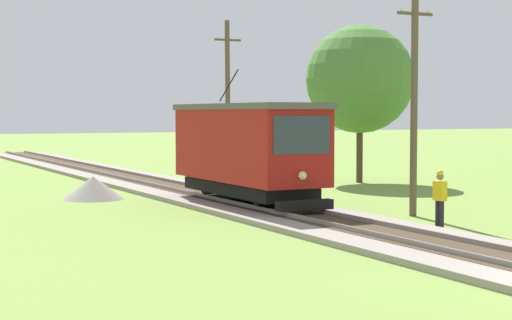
{
  "coord_description": "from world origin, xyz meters",
  "views": [
    {
      "loc": [
        -13.54,
        -11.48,
        3.48
      ],
      "look_at": [
        -0.38,
        14.56,
        1.84
      ],
      "focal_mm": 58.75,
      "sensor_mm": 36.0,
      "label": 1
    }
  ],
  "objects": [
    {
      "name": "gravel_pile",
      "position": [
        -4.26,
        21.44,
        0.47
      ],
      "size": [
        2.53,
        2.53,
        0.93
      ],
      "primitive_type": "cone",
      "color": "gray",
      "rests_on": "ground"
    },
    {
      "name": "track_worker",
      "position": [
        2.61,
        8.28,
        0.98
      ],
      "size": [
        0.27,
        0.4,
        1.78
      ],
      "rotation": [
        0.0,
        0.0,
        -3.06
      ],
      "color": "black",
      "rests_on": "ground"
    },
    {
      "name": "utility_pole_mid",
      "position": [
        3.85,
        26.03,
        4.11
      ],
      "size": [
        1.4,
        0.38,
        8.02
      ],
      "color": "brown",
      "rests_on": "ground"
    },
    {
      "name": "utility_pole_near_tram",
      "position": [
        3.85,
        11.19,
        3.95
      ],
      "size": [
        1.4,
        0.26,
        7.71
      ],
      "color": "brown",
      "rests_on": "ground"
    },
    {
      "name": "tree_right_near",
      "position": [
        9.89,
        23.42,
        5.15
      ],
      "size": [
        5.39,
        5.39,
        7.85
      ],
      "color": "#4C3823",
      "rests_on": "ground"
    },
    {
      "name": "red_tram",
      "position": [
        0.0,
        16.01,
        2.19
      ],
      "size": [
        2.6,
        8.54,
        4.79
      ],
      "color": "maroon",
      "rests_on": "rail_right"
    }
  ]
}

